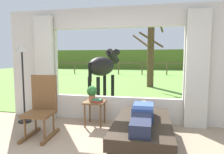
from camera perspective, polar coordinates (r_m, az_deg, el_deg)
The scene contains 15 objects.
back_wall_with_window at distance 4.41m, azimuth 1.20°, elevation 3.16°, with size 5.20×0.12×2.55m.
curtain_panel_left at distance 4.88m, azimuth -19.05°, elevation 2.51°, with size 0.44×0.10×2.40m, color beige.
curtain_panel_right at distance 4.30m, azimuth 23.60°, elevation 1.96°, with size 0.44×0.10×2.40m, color beige.
outdoor_pasture_lawn at distance 15.32m, azimuth 8.52°, elevation 0.26°, with size 36.00×21.68×0.02m, color olive.
distant_hill_ridge at distance 25.09m, azimuth 9.76°, elevation 5.06°, with size 36.00×2.00×2.40m, color #566B29.
recliner_sofa at distance 3.38m, azimuth 8.87°, elevation -15.64°, with size 0.91×1.71×0.42m.
reclining_person at distance 3.23m, azimuth 8.91°, elevation -10.95°, with size 0.34×1.43×0.22m.
rocking_chair at distance 3.87m, azimuth -19.76°, elevation -8.10°, with size 0.51×0.71×1.12m.
side_table at distance 4.21m, azimuth -5.03°, elevation -8.31°, with size 0.44×0.44×0.52m.
potted_plant at distance 4.24m, azimuth -5.87°, elevation -4.42°, with size 0.22×0.22×0.32m.
book_stack at distance 4.10m, azimuth -4.13°, elevation -6.88°, with size 0.20×0.17×0.07m.
floor_lamp_left at distance 4.71m, azimuth -24.74°, elevation 4.69°, with size 0.32×0.32×1.74m.
horse at distance 6.27m, azimuth -2.65°, elevation 3.04°, with size 0.95×1.80×1.73m.
pasture_tree at distance 9.62m, azimuth 11.18°, elevation 6.25°, with size 1.51×1.41×3.27m.
pasture_fence_line at distance 16.50m, azimuth 8.79°, elevation 3.20°, with size 16.10×0.10×1.10m.
Camera 1 is at (0.79, -2.08, 1.44)m, focal length 31.33 mm.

